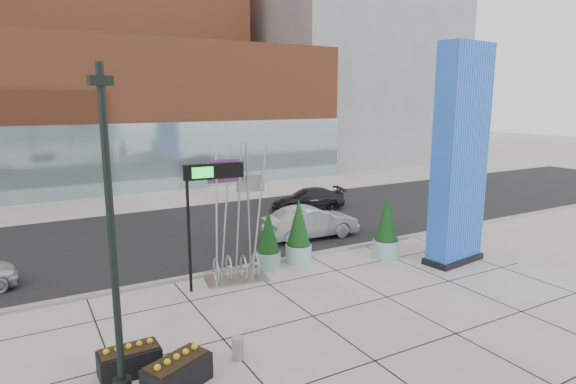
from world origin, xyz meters
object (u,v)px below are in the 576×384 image
concrete_bollard (238,348)px  overhead_street_sign (208,182)px  car_silver_mid (311,223)px  lamp_post (114,271)px  blue_pylon (460,160)px  public_art_sculpture (236,245)px

concrete_bollard → overhead_street_sign: 6.22m
car_silver_mid → lamp_post: bearing=132.8°
blue_pylon → public_art_sculpture: 9.54m
blue_pylon → concrete_bollard: bearing=-174.0°
blue_pylon → public_art_sculpture: (-8.73, 2.50, -2.91)m
public_art_sculpture → blue_pylon: bearing=-6.8°
lamp_post → concrete_bollard: 4.02m
public_art_sculpture → car_silver_mid: 6.39m
blue_pylon → concrete_bollard: size_ratio=14.37×
blue_pylon → concrete_bollard: (-10.94, -2.67, -3.97)m
blue_pylon → public_art_sculpture: blue_pylon is taller
public_art_sculpture → concrete_bollard: (-2.21, -5.17, -1.05)m
concrete_bollard → overhead_street_sign: bearing=77.1°
lamp_post → overhead_street_sign: (4.08, 5.16, 0.82)m
overhead_street_sign → car_silver_mid: overhead_street_sign is taller
lamp_post → car_silver_mid: bearing=39.6°
public_art_sculpture → concrete_bollard: size_ratio=8.43×
lamp_post → overhead_street_sign: lamp_post is taller
concrete_bollard → overhead_street_sign: overhead_street_sign is taller
blue_pylon → car_silver_mid: 7.61m
lamp_post → concrete_bollard: bearing=3.8°
public_art_sculpture → concrete_bollard: public_art_sculpture is taller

